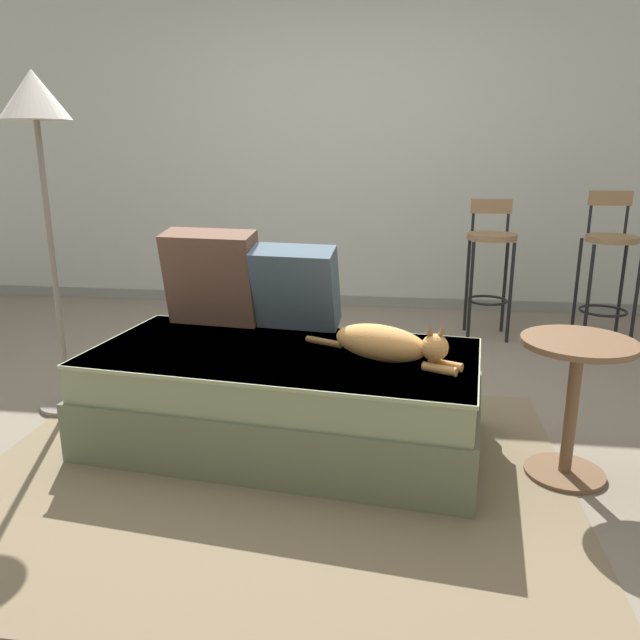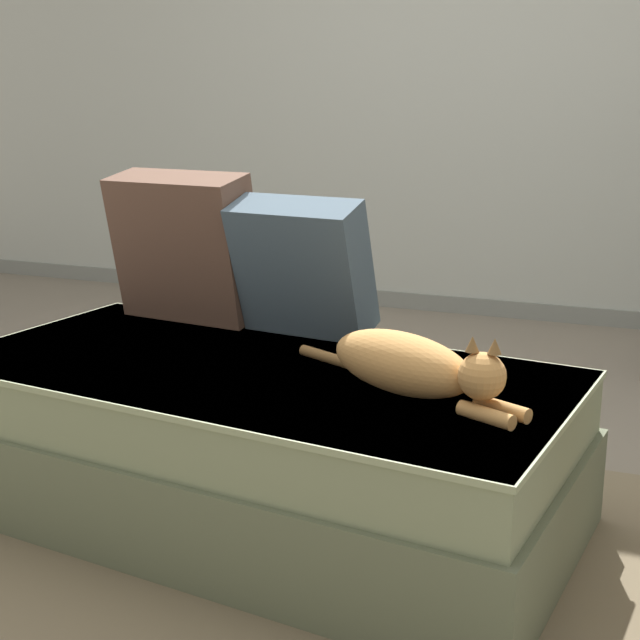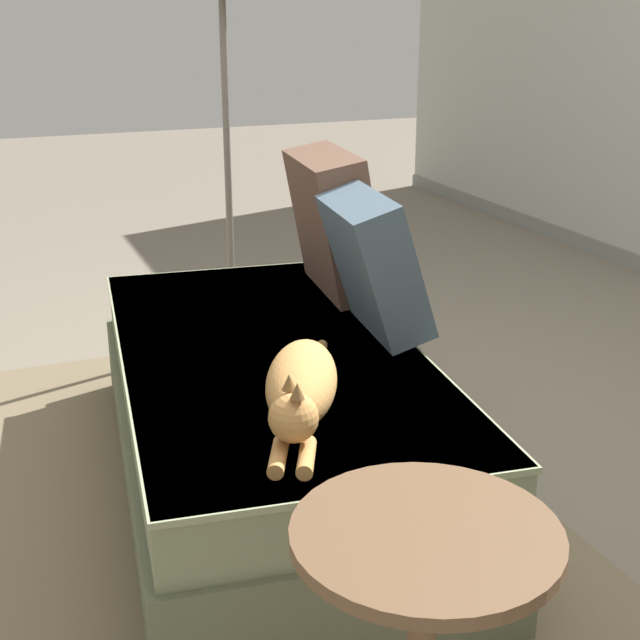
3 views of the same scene
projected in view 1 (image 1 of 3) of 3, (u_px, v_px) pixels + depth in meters
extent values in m
plane|color=slate|center=(299.00, 407.00, 3.24)|extent=(16.00, 16.00, 0.00)
cube|color=#B7BCB2|center=(344.00, 148.00, 5.05)|extent=(8.00, 0.10, 2.60)
cube|color=gray|center=(342.00, 300.00, 5.33)|extent=(8.00, 0.02, 0.09)
cube|color=#75664C|center=(271.00, 473.00, 2.57)|extent=(2.41, 1.96, 0.01)
cube|color=#636B50|center=(284.00, 415.00, 2.82)|extent=(1.80, 1.06, 0.27)
cube|color=gray|center=(284.00, 369.00, 2.77)|extent=(1.76, 1.01, 0.17)
cube|color=#98A47B|center=(283.00, 353.00, 2.75)|extent=(1.77, 1.03, 0.02)
cube|color=brown|center=(212.00, 277.00, 3.10)|extent=(0.48, 0.30, 0.48)
cube|color=#4C6070|center=(295.00, 287.00, 3.01)|extent=(0.43, 0.30, 0.43)
ellipsoid|color=tan|center=(380.00, 343.00, 2.61)|extent=(0.45, 0.33, 0.15)
sphere|color=tan|center=(435.00, 347.00, 2.48)|extent=(0.11, 0.11, 0.11)
cone|color=brown|center=(429.00, 330.00, 2.46)|extent=(0.03, 0.03, 0.04)
cone|color=brown|center=(442.00, 330.00, 2.46)|extent=(0.03, 0.03, 0.04)
cylinder|color=tan|center=(440.00, 369.00, 2.46)|extent=(0.14, 0.09, 0.04)
cylinder|color=tan|center=(445.00, 365.00, 2.50)|extent=(0.14, 0.09, 0.04)
cylinder|color=brown|center=(324.00, 342.00, 2.81)|extent=(0.18, 0.10, 0.03)
cylinder|color=black|center=(471.00, 292.00, 4.27)|extent=(0.02, 0.02, 0.69)
cylinder|color=black|center=(510.00, 293.00, 4.24)|extent=(0.02, 0.02, 0.69)
cylinder|color=black|center=(467.00, 284.00, 4.53)|extent=(0.02, 0.02, 0.69)
cylinder|color=black|center=(505.00, 285.00, 4.49)|extent=(0.02, 0.02, 0.69)
torus|color=black|center=(487.00, 300.00, 4.40)|extent=(0.28, 0.28, 0.02)
cylinder|color=olive|center=(492.00, 237.00, 4.29)|extent=(0.34, 0.34, 0.04)
cylinder|color=black|center=(473.00, 221.00, 4.40)|extent=(0.02, 0.02, 0.22)
cylinder|color=black|center=(508.00, 222.00, 4.37)|extent=(0.02, 0.02, 0.22)
cube|color=olive|center=(491.00, 206.00, 4.36)|extent=(0.28, 0.03, 0.10)
cylinder|color=black|center=(588.00, 296.00, 4.16)|extent=(0.02, 0.02, 0.69)
cylinder|color=black|center=(636.00, 298.00, 4.12)|extent=(0.02, 0.02, 0.69)
cylinder|color=black|center=(576.00, 287.00, 4.45)|extent=(0.02, 0.02, 0.69)
cylinder|color=black|center=(621.00, 288.00, 4.41)|extent=(0.02, 0.02, 0.69)
torus|color=black|center=(603.00, 311.00, 4.32)|extent=(0.32, 0.32, 0.02)
cylinder|color=olive|center=(612.00, 239.00, 4.18)|extent=(0.34, 0.34, 0.04)
cylinder|color=black|center=(590.00, 218.00, 4.29)|extent=(0.02, 0.02, 0.28)
cylinder|color=black|center=(626.00, 219.00, 4.26)|extent=(0.02, 0.02, 0.28)
cube|color=olive|center=(611.00, 198.00, 4.24)|extent=(0.28, 0.03, 0.10)
cylinder|color=brown|center=(571.00, 412.00, 2.49)|extent=(0.05, 0.05, 0.56)
cylinder|color=brown|center=(564.00, 473.00, 2.57)|extent=(0.32, 0.32, 0.02)
cylinder|color=brown|center=(579.00, 343.00, 2.42)|extent=(0.44, 0.44, 0.02)
cylinder|color=slate|center=(69.00, 405.00, 3.24)|extent=(0.28, 0.28, 0.02)
cylinder|color=slate|center=(54.00, 272.00, 3.06)|extent=(0.03, 0.03, 1.43)
cone|color=silver|center=(34.00, 95.00, 2.84)|extent=(0.32, 0.32, 0.22)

